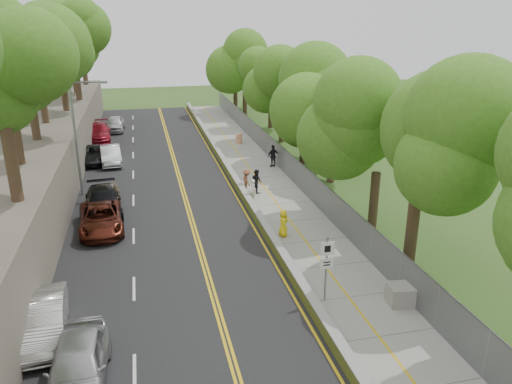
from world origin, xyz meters
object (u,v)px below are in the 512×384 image
Objects in this scene: streetlight at (78,130)px; person_far at (273,156)px; concrete_block at (403,294)px; painter_0 at (283,223)px; signpost at (327,262)px; car_2 at (101,218)px; car_1 at (43,320)px; car_0 at (78,365)px; construction_barrel at (239,139)px.

streetlight is 15.52m from person_far.
concrete_block is (14.76, -18.00, -4.15)m from streetlight.
painter_0 reaches higher than concrete_block.
signpost is at bearing 174.52° from painter_0.
car_2 reaches higher than concrete_block.
car_1 is (-0.14, -16.99, -3.83)m from streetlight.
concrete_block is (3.25, -0.98, -1.47)m from signpost.
car_0 is at bearing 43.48° from person_far.
signpost is at bearing 63.87° from person_far.
car_0 is (-13.30, -2.18, 0.38)m from concrete_block.
painter_0 reaches higher than construction_barrel.
person_far is at bearing 33.85° from car_2.
streetlight is at bearing -138.29° from construction_barrel.
concrete_block is (1.30, -30.00, -0.04)m from construction_barrel.
person_far is (3.04, 13.50, 0.13)m from painter_0.
car_2 is (1.46, -6.68, -3.87)m from streetlight.
signpost is at bearing -55.92° from streetlight.
painter_0 is at bearing -21.81° from car_2.
construction_barrel is at bearing 86.16° from signpost.
car_2 is 10.68m from painter_0.
concrete_block is 8.63m from painter_0.
painter_0 is (10.16, 10.21, -0.02)m from car_0.
car_2 is (-13.30, 11.32, 0.28)m from concrete_block.
concrete_block is 17.46m from car_2.
construction_barrel is at bearing -99.35° from person_far.
car_0 is 0.92× the size of car_2.
car_1 is 2.52× the size of person_far.
construction_barrel is at bearing -9.36° from painter_0.
car_0 reaches higher than concrete_block.
construction_barrel is 0.60× the size of painter_0.
concrete_block is at bearing 72.85° from person_far.
construction_barrel is at bearing 53.38° from car_2.
car_1 is at bearing -90.46° from streetlight.
signpost is 29.12m from construction_barrel.
streetlight is 6.04× the size of concrete_block.
signpost is 1.67× the size of person_far.
construction_barrel reaches higher than concrete_block.
construction_barrel is 0.21× the size of car_1.
streetlight is 18.50m from construction_barrel.
car_0 is (1.46, -20.18, -3.77)m from streetlight.
painter_0 is 0.86× the size of person_far.
person_far is (3.15, 20.55, -0.99)m from signpost.
painter_0 is (10.16, -3.28, 0.07)m from car_2.
car_2 is at bearing 134.21° from signpost.
car_2 is at bearing 76.65° from car_1.
painter_0 is at bearing -94.78° from construction_barrel.
streetlight is at bearing 95.03° from car_0.
concrete_block is 14.94m from car_1.
painter_0 is (-1.84, -21.97, 0.32)m from construction_barrel.
streetlight is at bearing 85.01° from car_1.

